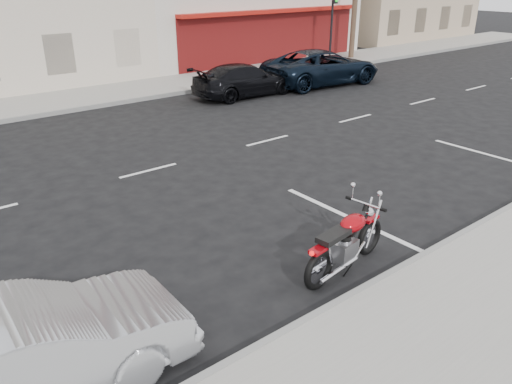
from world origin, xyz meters
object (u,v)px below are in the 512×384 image
suv_far (322,67)px  traffic_light (333,15)px  fire_hydrant (309,57)px  motorcycle (371,228)px  car_far (245,80)px  sedan_silver (19,357)px

suv_far → traffic_light: bearing=-45.0°
traffic_light → fire_hydrant: (-1.50, 0.17, -2.03)m
motorcycle → suv_far: (10.04, 11.06, 0.27)m
fire_hydrant → suv_far: bearing=-127.1°
suv_far → car_far: bearing=91.4°
sedan_silver → fire_hydrant: bearing=-50.9°
traffic_light → motorcycle: 20.50m
fire_hydrant → sedan_silver: size_ratio=0.18×
suv_far → car_far: suv_far is taller
traffic_light → car_far: size_ratio=0.84×
car_far → sedan_silver: bearing=134.7°
fire_hydrant → car_far: bearing=-154.1°
traffic_light → car_far: traffic_light is taller
sedan_silver → car_far: (11.74, 11.07, -0.01)m
car_far → traffic_light: bearing=-67.8°
fire_hydrant → suv_far: (-2.77, -3.66, 0.24)m
sedan_silver → car_far: bearing=-45.3°
traffic_light → car_far: bearing=-159.3°
motorcycle → sedan_silver: (-5.84, 0.30, 0.17)m
fire_hydrant → car_far: car_far is taller
traffic_light → suv_far: size_ratio=0.68×
sedan_silver → car_far: size_ratio=0.90×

